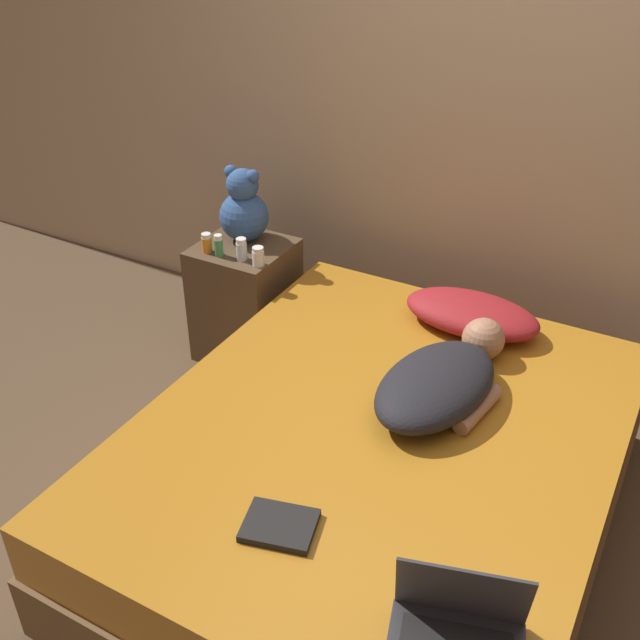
{
  "coord_description": "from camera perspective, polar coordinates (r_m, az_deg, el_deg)",
  "views": [
    {
      "loc": [
        0.79,
        -1.84,
        2.15
      ],
      "look_at": [
        -0.37,
        0.25,
        0.66
      ],
      "focal_mm": 42.0,
      "sensor_mm": 36.0,
      "label": 1
    }
  ],
  "objects": [
    {
      "name": "bed",
      "position": [
        2.77,
        4.32,
        -11.78
      ],
      "size": [
        1.57,
        1.96,
        0.48
      ],
      "color": "brown",
      "rests_on": "ground_plane"
    },
    {
      "name": "nightstand",
      "position": [
        3.67,
        -5.67,
        1.49
      ],
      "size": [
        0.42,
        0.41,
        0.59
      ],
      "color": "brown",
      "rests_on": "ground_plane"
    },
    {
      "name": "wall_back",
      "position": [
        3.31,
        14.83,
        16.14
      ],
      "size": [
        8.0,
        0.06,
        2.6
      ],
      "color": "tan",
      "rests_on": "ground_plane"
    },
    {
      "name": "bottle_green",
      "position": [
        3.43,
        -7.73,
        5.63
      ],
      "size": [
        0.04,
        0.04,
        0.1
      ],
      "color": "#3D8E4C",
      "rests_on": "nightstand"
    },
    {
      "name": "person_lying",
      "position": [
        2.71,
        9.35,
        -4.52
      ],
      "size": [
        0.43,
        0.76,
        0.17
      ],
      "rotation": [
        0.0,
        0.0,
        -0.15
      ],
      "color": "black",
      "rests_on": "bed"
    },
    {
      "name": "book",
      "position": [
        2.26,
        -3.1,
        -15.37
      ],
      "size": [
        0.24,
        0.21,
        0.02
      ],
      "rotation": [
        0.0,
        0.0,
        0.25
      ],
      "color": "black",
      "rests_on": "bed"
    },
    {
      "name": "laptop",
      "position": [
        2.01,
        10.45,
        -22.24
      ],
      "size": [
        0.39,
        0.32,
        0.25
      ],
      "rotation": [
        0.0,
        0.0,
        0.28
      ],
      "color": "#333338",
      "rests_on": "bed"
    },
    {
      "name": "bottle_white",
      "position": [
        3.33,
        -4.73,
        4.84
      ],
      "size": [
        0.05,
        0.05,
        0.09
      ],
      "color": "white",
      "rests_on": "nightstand"
    },
    {
      "name": "ground_plane",
      "position": [
        2.94,
        4.13,
        -15.12
      ],
      "size": [
        12.0,
        12.0,
        0.0
      ],
      "primitive_type": "plane",
      "color": "brown"
    },
    {
      "name": "bottle_orange",
      "position": [
        3.48,
        -8.63,
        5.82
      ],
      "size": [
        0.05,
        0.05,
        0.09
      ],
      "color": "orange",
      "rests_on": "nightstand"
    },
    {
      "name": "teddy_bear",
      "position": [
        3.53,
        -5.84,
        8.42
      ],
      "size": [
        0.23,
        0.23,
        0.36
      ],
      "color": "#335693",
      "rests_on": "nightstand"
    },
    {
      "name": "bottle_clear",
      "position": [
        3.39,
        -6.0,
        5.38
      ],
      "size": [
        0.05,
        0.05,
        0.1
      ],
      "color": "silver",
      "rests_on": "nightstand"
    },
    {
      "name": "pillow",
      "position": [
        3.14,
        11.48,
        0.48
      ],
      "size": [
        0.56,
        0.32,
        0.13
      ],
      "color": "maroon",
      "rests_on": "bed"
    }
  ]
}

